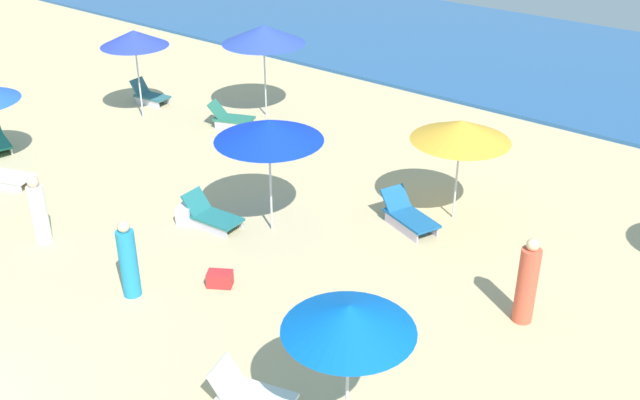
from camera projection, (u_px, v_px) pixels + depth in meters
ocean at (559, 62)px, 27.47m from camera, size 60.00×12.34×0.12m
umbrella_0 at (461, 130)px, 15.98m from camera, size 2.21×2.21×2.39m
lounge_chair_0_0 at (408, 216)px, 16.46m from camera, size 1.62×1.12×0.73m
umbrella_1 at (263, 34)px, 21.61m from camera, size 2.49×2.49×2.81m
lounge_chair_1_0 at (231, 118)px, 21.77m from camera, size 1.43×1.06×0.76m
umbrella_2 at (269, 130)px, 15.38m from camera, size 2.34×2.34×2.63m
lounge_chair_2_0 at (211, 215)px, 16.52m from camera, size 1.40×0.73×0.71m
lounge_chair_4_0 at (5, 176)px, 18.34m from camera, size 1.44×1.05×0.71m
umbrella_5 at (349, 318)px, 9.92m from camera, size 1.88×1.88×2.41m
lounge_chair_5_0 at (250, 395)px, 11.37m from camera, size 1.40×0.97×0.71m
umbrella_6 at (134, 38)px, 21.49m from camera, size 2.00×2.00×2.70m
lounge_chair_6_0 at (150, 95)px, 23.63m from camera, size 1.30×0.71×0.74m
beachgoer_0 at (527, 283)px, 13.15m from camera, size 0.50×0.50×1.72m
beachgoer_3 at (39, 212)px, 15.68m from camera, size 0.49×0.49×1.56m
beachgoer_5 at (128, 261)px, 13.89m from camera, size 0.45×0.45×1.62m
cooler_box_1 at (187, 213)px, 16.70m from camera, size 0.48×0.61×0.44m
cooler_box_2 at (220, 279)px, 14.43m from camera, size 0.57×0.52×0.31m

